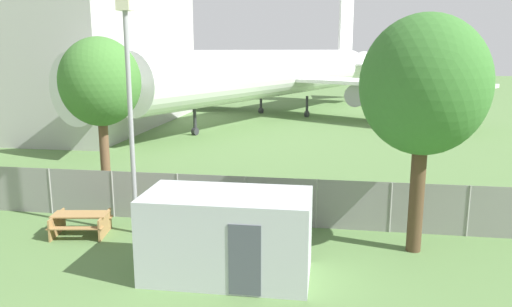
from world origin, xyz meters
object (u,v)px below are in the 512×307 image
object	(u,v)px
airplane	(277,74)
portable_cabin	(227,235)
picnic_bench_near_cabin	(81,221)
tree_near_hangar	(424,86)
tree_left_of_cabin	(100,83)

from	to	relation	value
airplane	portable_cabin	bearing A→B (deg)	27.51
picnic_bench_near_cabin	portable_cabin	bearing A→B (deg)	-21.86
portable_cabin	picnic_bench_near_cabin	world-z (taller)	portable_cabin
airplane	picnic_bench_near_cabin	distance (m)	31.71
portable_cabin	picnic_bench_near_cabin	size ratio (longest dim) A/B	2.25
picnic_bench_near_cabin	tree_near_hangar	xyz separation A→B (m)	(11.05, 0.41, 4.69)
portable_cabin	airplane	bearing A→B (deg)	93.91
portable_cabin	tree_near_hangar	world-z (taller)	tree_near_hangar
airplane	picnic_bench_near_cabin	size ratio (longest dim) A/B	21.15
tree_near_hangar	tree_left_of_cabin	size ratio (longest dim) A/B	1.08
portable_cabin	tree_left_of_cabin	size ratio (longest dim) A/B	0.68
portable_cabin	tree_left_of_cabin	xyz separation A→B (m)	(-6.60, 6.28, 3.71)
picnic_bench_near_cabin	tree_near_hangar	bearing A→B (deg)	2.12
portable_cabin	tree_near_hangar	size ratio (longest dim) A/B	0.63
picnic_bench_near_cabin	tree_near_hangar	world-z (taller)	tree_near_hangar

